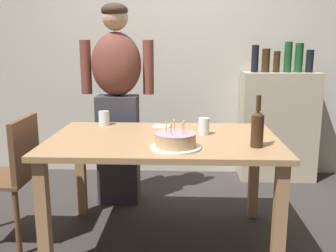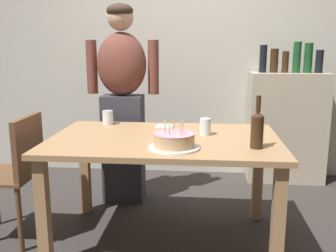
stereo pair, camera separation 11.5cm
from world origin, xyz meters
name	(u,v)px [view 1 (the left image)]	position (x,y,z in m)	size (l,w,h in m)	color
ground_plane	(164,240)	(0.00, 0.00, 0.00)	(10.00, 10.00, 0.00)	#332D2B
back_wall	(171,48)	(0.00, 1.55, 1.30)	(5.20, 0.10, 2.60)	beige
dining_table	(164,152)	(0.00, 0.00, 0.64)	(1.50, 0.96, 0.74)	#A37A51
birthday_cake	(175,141)	(0.08, -0.27, 0.78)	(0.30, 0.30, 0.16)	white
water_glass_near	(204,126)	(0.27, 0.10, 0.80)	(0.07, 0.07, 0.11)	silver
water_glass_far	(104,118)	(-0.47, 0.38, 0.79)	(0.08, 0.08, 0.11)	silver
wine_bottle	(257,128)	(0.57, -0.21, 0.86)	(0.07, 0.07, 0.31)	#382314
napkin_stack	(162,126)	(-0.03, 0.34, 0.74)	(0.13, 0.10, 0.01)	white
person_man_bearded	(117,101)	(-0.42, 0.70, 0.87)	(0.61, 0.27, 1.66)	#33333D
dining_chair	(12,170)	(-1.01, -0.05, 0.52)	(0.42, 0.42, 0.87)	brown
shelf_cabinet	(278,124)	(1.07, 1.33, 0.56)	(0.74, 0.30, 1.36)	tan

